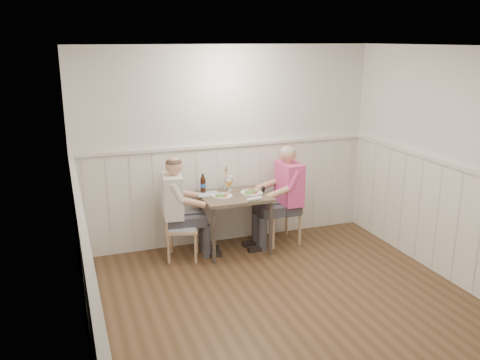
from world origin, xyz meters
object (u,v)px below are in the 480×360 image
(grass_vase, at_px, (225,179))
(beer_bottle, at_px, (203,184))
(chair_right, at_px, (285,205))
(man_in_pink, at_px, (286,203))
(diner_cream, at_px, (177,215))
(dining_table, at_px, (235,203))
(chair_left, at_px, (178,225))

(grass_vase, bearing_deg, beer_bottle, -177.67)
(chair_right, xyz_separation_m, man_in_pink, (-0.03, -0.09, 0.05))
(chair_right, relative_size, grass_vase, 2.77)
(diner_cream, bearing_deg, grass_vase, 16.91)
(dining_table, relative_size, diner_cream, 0.65)
(beer_bottle, relative_size, grass_vase, 0.72)
(chair_right, height_order, man_in_pink, man_in_pink)
(chair_left, bearing_deg, dining_table, 0.12)
(chair_left, distance_m, grass_vase, 0.87)
(man_in_pink, bearing_deg, grass_vase, 159.47)
(man_in_pink, bearing_deg, dining_table, 177.20)
(chair_left, relative_size, grass_vase, 2.34)
(grass_vase, bearing_deg, chair_right, -13.93)
(diner_cream, distance_m, beer_bottle, 0.55)
(beer_bottle, height_order, grass_vase, grass_vase)
(dining_table, xyz_separation_m, grass_vase, (-0.05, 0.25, 0.26))
(chair_left, distance_m, man_in_pink, 1.45)
(chair_left, bearing_deg, grass_vase, 19.89)
(man_in_pink, bearing_deg, chair_left, 178.70)
(chair_right, relative_size, man_in_pink, 0.70)
(chair_right, height_order, chair_left, chair_right)
(man_in_pink, relative_size, grass_vase, 3.94)
(dining_table, height_order, man_in_pink, man_in_pink)
(dining_table, height_order, chair_right, chair_right)
(chair_left, height_order, diner_cream, diner_cream)
(diner_cream, height_order, beer_bottle, diner_cream)
(grass_vase, bearing_deg, dining_table, -78.29)
(chair_left, relative_size, beer_bottle, 3.25)
(dining_table, bearing_deg, grass_vase, 101.71)
(chair_right, distance_m, beer_bottle, 1.14)
(dining_table, xyz_separation_m, beer_bottle, (-0.35, 0.24, 0.22))
(dining_table, distance_m, grass_vase, 0.36)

